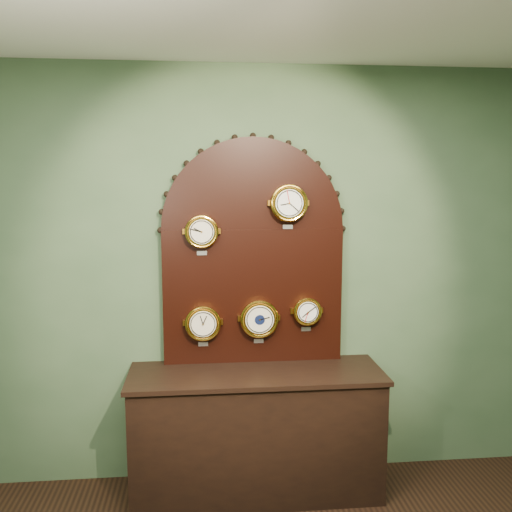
{
  "coord_description": "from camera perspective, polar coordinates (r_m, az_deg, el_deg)",
  "views": [
    {
      "loc": [
        -0.34,
        -1.14,
        2.07
      ],
      "look_at": [
        0.0,
        2.25,
        1.58
      ],
      "focal_mm": 38.46,
      "sensor_mm": 36.0,
      "label": 1
    }
  ],
  "objects": [
    {
      "name": "wall_back",
      "position": [
        3.72,
        -0.38,
        -2.21
      ],
      "size": [
        4.0,
        0.0,
        4.0
      ],
      "primitive_type": "plane",
      "rotation": [
        1.57,
        0.0,
        0.0
      ],
      "color": "#466243",
      "rests_on": "ground"
    },
    {
      "name": "barometer",
      "position": [
        3.66,
        0.34,
        -6.53
      ],
      "size": [
        0.26,
        0.08,
        0.31
      ],
      "color": "gold",
      "rests_on": "display_board"
    },
    {
      "name": "shop_counter",
      "position": [
        3.77,
        0.03,
        -18.08
      ],
      "size": [
        1.6,
        0.5,
        0.8
      ],
      "primitive_type": "cube",
      "color": "black",
      "rests_on": "ground_plane"
    },
    {
      "name": "display_board",
      "position": [
        3.63,
        -0.31,
        1.16
      ],
      "size": [
        1.26,
        0.06,
        1.53
      ],
      "color": "black",
      "rests_on": "shop_counter"
    },
    {
      "name": "arabic_clock",
      "position": [
        3.57,
        3.43,
        5.51
      ],
      "size": [
        0.24,
        0.08,
        0.29
      ],
      "color": "gold",
      "rests_on": "display_board"
    },
    {
      "name": "roman_clock",
      "position": [
        3.54,
        -5.68,
        2.55
      ],
      "size": [
        0.21,
        0.08,
        0.27
      ],
      "color": "gold",
      "rests_on": "display_board"
    },
    {
      "name": "hygrometer",
      "position": [
        3.65,
        -5.54,
        -6.95
      ],
      "size": [
        0.24,
        0.08,
        0.29
      ],
      "color": "gold",
      "rests_on": "display_board"
    },
    {
      "name": "tide_clock",
      "position": [
        3.7,
        5.33,
        -5.74
      ],
      "size": [
        0.19,
        0.08,
        0.24
      ],
      "color": "gold",
      "rests_on": "display_board"
    }
  ]
}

